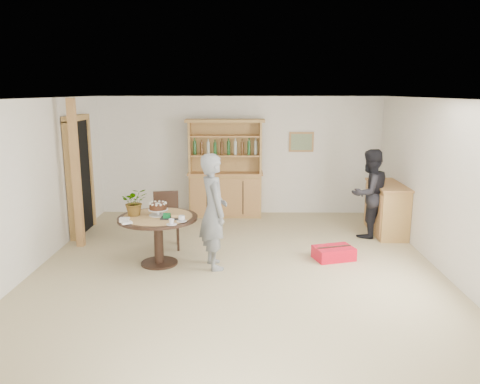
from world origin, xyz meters
The scene contains 17 objects.
ground centered at (0.00, 0.00, 0.00)m, with size 7.00×7.00×0.00m, color #C2B285.
room_shell centered at (0.00, 0.01, 1.74)m, with size 6.04×7.04×2.52m.
doorway centered at (-2.93, 2.00, 1.11)m, with size 0.13×1.10×2.18m.
pine_post centered at (-2.70, 1.20, 1.25)m, with size 0.12×0.12×2.50m, color #AC8248.
hutch centered at (-0.30, 3.24, 0.69)m, with size 1.62×0.54×2.04m.
sideboard centered at (2.74, 2.00, 0.47)m, with size 0.54×1.26×0.94m.
dining_table centered at (-1.20, 0.36, 0.60)m, with size 1.20×1.20×0.76m.
dining_chair centered at (-1.21, 1.19, 0.54)m, with size 0.49×0.49×0.95m.
birthday_cake centered at (-1.20, 0.41, 0.88)m, with size 0.30×0.30×0.20m.
flower_vase centered at (-1.55, 0.41, 0.97)m, with size 0.38×0.33×0.42m, color #3F7233.
gift_tray centered at (-0.98, 0.23, 0.79)m, with size 0.30×0.20×0.08m.
coffee_cup_a centered at (-0.80, 0.08, 0.80)m, with size 0.15×0.15×0.09m.
coffee_cup_b centered at (-0.92, -0.09, 0.79)m, with size 0.15×0.15×0.08m.
napkins centered at (-1.61, 0.05, 0.77)m, with size 0.24×0.33×0.03m.
teen_boy centered at (-0.35, 0.26, 0.86)m, with size 0.63×0.41×1.73m, color slate.
adult_person centered at (2.35, 1.80, 0.80)m, with size 0.78×0.61×1.60m, color black.
red_suitcase centered at (1.52, 0.60, 0.10)m, with size 0.69×0.55×0.21m.
Camera 1 is at (0.13, -6.42, 2.60)m, focal length 35.00 mm.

